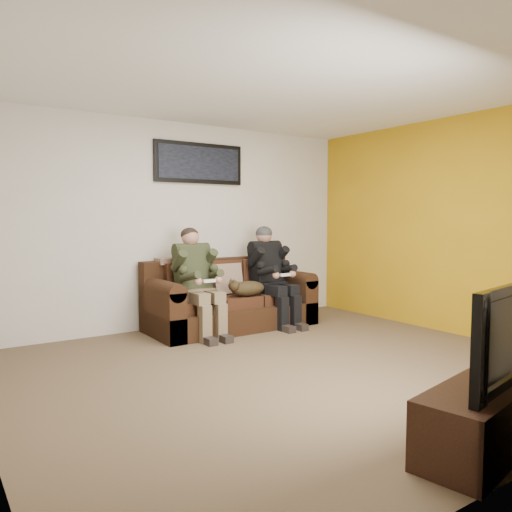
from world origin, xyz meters
TOP-DOWN VIEW (x-y plane):
  - floor at (0.00, 0.00)m, footprint 5.00×5.00m
  - ceiling at (0.00, 0.00)m, footprint 5.00×5.00m
  - wall_back at (0.00, 2.25)m, footprint 5.00×0.00m
  - wall_right at (2.50, 0.00)m, footprint 0.00×4.50m
  - accent_wall_right at (2.49, 0.00)m, footprint 0.00×4.50m
  - sofa at (0.44, 1.83)m, footprint 2.11×0.91m
  - throw_pillow at (0.44, 1.87)m, footprint 0.40×0.19m
  - throw_blanket at (-0.20, 2.09)m, footprint 0.43×0.21m
  - person_left at (-0.10, 1.65)m, footprint 0.51×0.87m
  - person_right at (0.98, 1.65)m, footprint 0.51×0.86m
  - cat at (0.53, 1.55)m, footprint 0.66×0.26m
  - framed_poster at (0.24, 2.22)m, footprint 1.25×0.05m
  - tv_stand at (0.02, -1.95)m, footprint 1.33×0.65m
  - television at (0.02, -1.95)m, footprint 1.06×0.34m

SIDE VIEW (x-z plane):
  - floor at x=0.00m, z-range 0.00..0.00m
  - tv_stand at x=0.02m, z-range 0.00..0.40m
  - sofa at x=0.44m, z-range -0.11..0.76m
  - cat at x=0.53m, z-range 0.40..0.64m
  - throw_pillow at x=0.44m, z-range 0.41..0.81m
  - television at x=0.02m, z-range 0.40..1.01m
  - person_left at x=-0.10m, z-range 0.08..1.35m
  - person_right at x=0.98m, z-range 0.07..1.36m
  - throw_blanket at x=-0.20m, z-range 0.82..0.90m
  - wall_back at x=0.00m, z-range -1.20..3.80m
  - wall_right at x=2.50m, z-range -0.95..3.55m
  - accent_wall_right at x=2.49m, z-range -0.95..3.55m
  - framed_poster at x=0.24m, z-range 1.84..2.36m
  - ceiling at x=0.00m, z-range 2.60..2.60m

